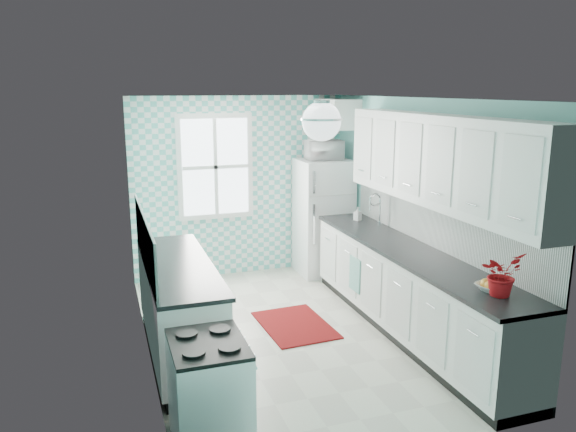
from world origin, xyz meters
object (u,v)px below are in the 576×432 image
object	(u,v)px
stove	(209,392)
microwave	(324,150)
fridge	(323,217)
sink	(366,227)
potted_plant	(501,274)
fruit_bowl	(492,287)
ceiling_light	(321,121)

from	to	relation	value
stove	microwave	distance (m)	4.38
fridge	microwave	distance (m)	0.95
sink	potted_plant	world-z (taller)	sink
fruit_bowl	stove	bearing A→B (deg)	179.11
stove	fruit_bowl	xyz separation A→B (m)	(2.40, -0.04, 0.54)
sink	microwave	size ratio (longest dim) A/B	1.10
fruit_bowl	fridge	bearing A→B (deg)	91.47
fruit_bowl	potted_plant	distance (m)	0.18
fridge	potted_plant	bearing A→B (deg)	-89.60
sink	fridge	bearing A→B (deg)	95.93
ceiling_light	fridge	size ratio (longest dim) A/B	0.21
sink	fruit_bowl	xyz separation A→B (m)	(-0.00, -2.35, 0.04)
stove	fruit_bowl	world-z (taller)	fruit_bowl
sink	fruit_bowl	distance (m)	2.35
sink	potted_plant	size ratio (longest dim) A/B	1.45
potted_plant	microwave	size ratio (longest dim) A/B	0.76
fridge	sink	bearing A→B (deg)	-86.38
fruit_bowl	microwave	distance (m)	3.60
stove	fruit_bowl	bearing A→B (deg)	-3.81
sink	fruit_bowl	size ratio (longest dim) A/B	2.16
potted_plant	microwave	distance (m)	3.67
stove	fruit_bowl	distance (m)	2.46
fridge	sink	xyz separation A→B (m)	(0.09, -1.16, 0.12)
stove	sink	world-z (taller)	sink
sink	ceiling_light	bearing A→B (deg)	-128.03
potted_plant	stove	bearing A→B (deg)	176.65
sink	fruit_bowl	bearing A→B (deg)	-88.80
stove	sink	distance (m)	3.37
microwave	fruit_bowl	bearing A→B (deg)	91.76
ceiling_light	sink	world-z (taller)	ceiling_light
sink	potted_plant	distance (m)	2.46
potted_plant	ceiling_light	bearing A→B (deg)	140.64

